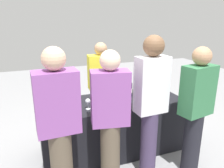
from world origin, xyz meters
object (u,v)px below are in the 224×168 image
object	(u,v)px
wine_bottle_1	(62,96)
server_pouring	(101,85)
wine_bottle_2	(74,96)
wine_glass_3	(125,94)
wine_glass_4	(141,95)
wine_bottle_0	(54,97)
guest_0	(59,125)
wine_glass_1	(106,99)
guest_2	(151,103)
wine_glass_5	(159,91)
guest_1	(110,117)
wine_glass_2	(113,99)
wine_glass_0	(88,102)
wine_bottle_3	(93,94)
wine_bottle_4	(130,89)
guest_3	(196,108)
wine_bottle_5	(149,87)

from	to	relation	value
wine_bottle_1	server_pouring	bearing A→B (deg)	35.95
wine_bottle_2	server_pouring	world-z (taller)	server_pouring
wine_glass_3	wine_glass_4	distance (m)	0.22
wine_bottle_0	guest_0	bearing A→B (deg)	-93.92
wine_bottle_0	guest_0	xyz separation A→B (m)	(-0.06, -0.84, 0.01)
wine_glass_1	wine_bottle_2	bearing A→B (deg)	148.15
wine_glass_1	server_pouring	xyz separation A→B (m)	(0.20, 0.84, -0.07)
wine_bottle_1	wine_glass_4	size ratio (longest dim) A/B	2.00
guest_0	guest_2	world-z (taller)	guest_2
server_pouring	wine_bottle_1	bearing A→B (deg)	41.03
wine_glass_5	guest_1	bearing A→B (deg)	-150.60
wine_glass_2	wine_glass_1	bearing A→B (deg)	-175.65
wine_glass_0	wine_glass_4	size ratio (longest dim) A/B	0.96
wine_bottle_3	wine_bottle_4	size ratio (longest dim) A/B	0.98
server_pouring	guest_2	distance (m)	1.36
wine_bottle_0	wine_glass_1	xyz separation A→B (m)	(0.64, -0.30, -0.01)
wine_bottle_3	wine_bottle_4	xyz separation A→B (m)	(0.56, -0.01, 0.00)
guest_3	guest_1	bearing A→B (deg)	162.72
wine_glass_3	guest_3	bearing A→B (deg)	-49.94
wine_glass_0	server_pouring	xyz separation A→B (m)	(0.46, 0.84, -0.07)
wine_bottle_3	wine_glass_1	xyz separation A→B (m)	(0.11, -0.25, -0.01)
wine_bottle_4	server_pouring	size ratio (longest dim) A/B	0.20
guest_2	wine_bottle_2	bearing A→B (deg)	132.83
wine_glass_2	wine_glass_3	bearing A→B (deg)	21.71
wine_bottle_2	wine_glass_1	size ratio (longest dim) A/B	2.23
wine_glass_0	guest_1	bearing A→B (deg)	-76.29
wine_bottle_1	guest_3	bearing A→B (deg)	-32.81
server_pouring	guest_1	xyz separation A→B (m)	(-0.33, -1.33, 0.05)
wine_bottle_3	wine_glass_4	world-z (taller)	wine_bottle_3
guest_0	guest_1	xyz separation A→B (m)	(0.56, 0.04, -0.04)
wine_glass_0	guest_1	size ratio (longest dim) A/B	0.09
wine_glass_1	wine_glass_2	distance (m)	0.09
wine_bottle_2	wine_bottle_5	size ratio (longest dim) A/B	1.06
wine_glass_1	guest_2	distance (m)	0.63
wine_bottle_1	wine_glass_1	xyz separation A→B (m)	(0.53, -0.31, -0.01)
guest_3	wine_glass_2	bearing A→B (deg)	132.56
wine_bottle_2	guest_3	world-z (taller)	guest_3
wine_glass_4	guest_3	world-z (taller)	guest_3
guest_1	wine_bottle_0	bearing A→B (deg)	133.49
guest_1	guest_3	world-z (taller)	same
guest_3	wine_bottle_1	bearing A→B (deg)	137.19
wine_glass_0	guest_2	size ratio (longest dim) A/B	0.08
server_pouring	guest_1	bearing A→B (deg)	81.00
wine_glass_3	wine_glass_1	bearing A→B (deg)	-162.99
wine_bottle_4	wine_glass_5	size ratio (longest dim) A/B	2.21
wine_bottle_5	guest_0	world-z (taller)	guest_0
guest_2	wine_bottle_1	bearing A→B (deg)	135.42
guest_0	wine_bottle_4	bearing A→B (deg)	32.60
wine_bottle_3	wine_bottle_4	bearing A→B (deg)	-0.68
wine_bottle_1	guest_2	xyz separation A→B (m)	(0.90, -0.81, 0.08)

